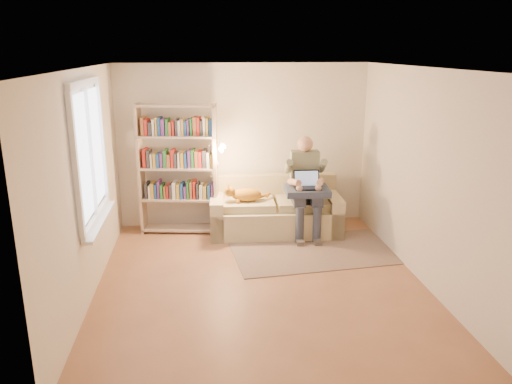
{
  "coord_description": "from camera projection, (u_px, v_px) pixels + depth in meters",
  "views": [
    {
      "loc": [
        -0.7,
        -5.66,
        2.8
      ],
      "look_at": [
        0.06,
        1.0,
        0.87
      ],
      "focal_mm": 35.0,
      "sensor_mm": 36.0,
      "label": 1
    }
  ],
  "objects": [
    {
      "name": "wall_front",
      "position": [
        297.0,
        256.0,
        3.75
      ],
      "size": [
        4.0,
        0.02,
        2.6
      ],
      "primitive_type": "cube",
      "color": "silver",
      "rests_on": "floor"
    },
    {
      "name": "wall_back",
      "position": [
        243.0,
        146.0,
        8.05
      ],
      "size": [
        4.0,
        0.02,
        2.6
      ],
      "primitive_type": "cube",
      "color": "silver",
      "rests_on": "floor"
    },
    {
      "name": "person",
      "position": [
        306.0,
        182.0,
        7.62
      ],
      "size": [
        0.47,
        0.72,
        1.53
      ],
      "rotation": [
        0.0,
        0.0,
        -0.05
      ],
      "color": "gray",
      "rests_on": "sofa"
    },
    {
      "name": "floor",
      "position": [
        260.0,
        281.0,
        6.26
      ],
      "size": [
        4.5,
        4.5,
        0.0
      ],
      "primitive_type": "plane",
      "color": "#915F42",
      "rests_on": "ground"
    },
    {
      "name": "bookshelf",
      "position": [
        178.0,
        163.0,
        7.65
      ],
      "size": [
        1.34,
        0.55,
        2.03
      ],
      "rotation": [
        0.0,
        0.0,
        -0.14
      ],
      "color": "#BEA890",
      "rests_on": "floor"
    },
    {
      "name": "blanket",
      "position": [
        309.0,
        191.0,
        7.49
      ],
      "size": [
        0.68,
        0.57,
        0.1
      ],
      "primitive_type": "cube",
      "rotation": [
        0.0,
        0.0,
        -0.05
      ],
      "color": "#2C374E",
      "rests_on": "person"
    },
    {
      "name": "rug",
      "position": [
        314.0,
        251.0,
        7.16
      ],
      "size": [
        2.42,
        1.58,
        0.01
      ],
      "primitive_type": "cube",
      "rotation": [
        0.0,
        0.0,
        0.1
      ],
      "color": "#826C5F",
      "rests_on": "floor"
    },
    {
      "name": "wall_right",
      "position": [
        422.0,
        176.0,
        6.12
      ],
      "size": [
        0.02,
        4.5,
        2.6
      ],
      "primitive_type": "cube",
      "color": "silver",
      "rests_on": "floor"
    },
    {
      "name": "ceiling",
      "position": [
        260.0,
        68.0,
        5.54
      ],
      "size": [
        4.0,
        4.5,
        0.02
      ],
      "primitive_type": "cube",
      "color": "white",
      "rests_on": "wall_back"
    },
    {
      "name": "window",
      "position": [
        94.0,
        175.0,
        5.86
      ],
      "size": [
        0.12,
        1.52,
        1.69
      ],
      "color": "white",
      "rests_on": "wall_left"
    },
    {
      "name": "wall_left",
      "position": [
        86.0,
        186.0,
        5.68
      ],
      "size": [
        0.02,
        4.5,
        2.6
      ],
      "primitive_type": "cube",
      "color": "silver",
      "rests_on": "floor"
    },
    {
      "name": "sofa",
      "position": [
        275.0,
        212.0,
        7.89
      ],
      "size": [
        2.07,
        1.02,
        0.86
      ],
      "rotation": [
        0.0,
        0.0,
        -0.05
      ],
      "color": "#C8BA8D",
      "rests_on": "floor"
    },
    {
      "name": "laptop",
      "position": [
        309.0,
        184.0,
        7.47
      ],
      "size": [
        0.4,
        0.32,
        0.34
      ],
      "rotation": [
        0.0,
        0.0,
        -0.05
      ],
      "color": "black",
      "rests_on": "blanket"
    },
    {
      "name": "cat",
      "position": [
        244.0,
        194.0,
        7.64
      ],
      "size": [
        0.7,
        0.27,
        0.25
      ],
      "rotation": [
        0.0,
        0.0,
        -0.05
      ],
      "color": "gold",
      "rests_on": "sofa"
    }
  ]
}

